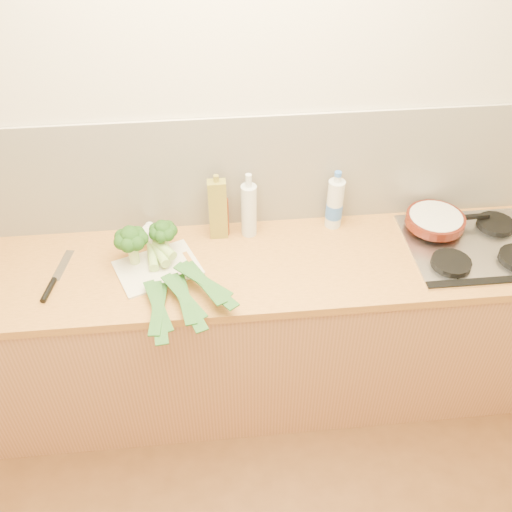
{
  "coord_description": "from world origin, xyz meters",
  "views": [
    {
      "loc": [
        -0.14,
        -0.63,
        2.55
      ],
      "look_at": [
        0.04,
        1.1,
        1.02
      ],
      "focal_mm": 40.0,
      "sensor_mm": 36.0,
      "label": 1
    }
  ],
  "objects": [
    {
      "name": "room_shell",
      "position": [
        0.0,
        1.49,
        1.17
      ],
      "size": [
        3.5,
        3.5,
        3.5
      ],
      "color": "beige",
      "rests_on": "ground"
    },
    {
      "name": "counter",
      "position": [
        0.0,
        1.2,
        0.45
      ],
      "size": [
        3.2,
        0.62,
        0.9
      ],
      "color": "#B2774A",
      "rests_on": "ground"
    },
    {
      "name": "skillet",
      "position": [
        0.88,
        1.33,
        0.96
      ],
      "size": [
        0.39,
        0.27,
        0.05
      ],
      "rotation": [
        0.0,
        0.0,
        0.04
      ],
      "color": "#53190D",
      "rests_on": "gas_hob"
    },
    {
      "name": "gas_hob",
      "position": [
        1.02,
        1.2,
        0.91
      ],
      "size": [
        0.58,
        0.5,
        0.04
      ],
      "color": "silver",
      "rests_on": "counter"
    },
    {
      "name": "leek_back",
      "position": [
        -0.29,
        1.17,
        0.97
      ],
      "size": [
        0.41,
        0.53,
        0.04
      ],
      "rotation": [
        0.0,
        0.0,
        0.63
      ],
      "color": "white",
      "rests_on": "chopping_board"
    },
    {
      "name": "amber_bottle",
      "position": [
        -0.09,
        1.41,
        1.0
      ],
      "size": [
        0.06,
        0.06,
        0.24
      ],
      "color": "brown",
      "rests_on": "counter"
    },
    {
      "name": "glass_bottle",
      "position": [
        0.03,
        1.4,
        1.03
      ],
      "size": [
        0.07,
        0.07,
        0.32
      ],
      "color": "silver",
      "rests_on": "counter"
    },
    {
      "name": "broccoli_left",
      "position": [
        -0.48,
        1.24,
        1.04
      ],
      "size": [
        0.14,
        0.15,
        0.19
      ],
      "color": "#B5CB76",
      "rests_on": "chopping_board"
    },
    {
      "name": "chopping_board",
      "position": [
        -0.38,
        1.2,
        0.91
      ],
      "size": [
        0.4,
        0.35,
        0.01
      ],
      "primitive_type": "cube",
      "rotation": [
        0.0,
        0.0,
        0.38
      ],
      "color": "silver",
      "rests_on": "counter"
    },
    {
      "name": "broccoli_right",
      "position": [
        -0.35,
        1.29,
        1.02
      ],
      "size": [
        0.12,
        0.13,
        0.17
      ],
      "color": "#B5CB76",
      "rests_on": "chopping_board"
    },
    {
      "name": "chefs_knife",
      "position": [
        -0.81,
        1.14,
        0.91
      ],
      "size": [
        0.09,
        0.33,
        0.02
      ],
      "rotation": [
        0.0,
        0.0,
        -0.19
      ],
      "color": "silver",
      "rests_on": "counter"
    },
    {
      "name": "oil_tin",
      "position": [
        -0.1,
        1.4,
        1.05
      ],
      "size": [
        0.08,
        0.05,
        0.32
      ],
      "color": "olive",
      "rests_on": "counter"
    },
    {
      "name": "leek_mid",
      "position": [
        -0.34,
        1.17,
        0.95
      ],
      "size": [
        0.28,
        0.66,
        0.04
      ],
      "rotation": [
        0.0,
        0.0,
        0.35
      ],
      "color": "white",
      "rests_on": "chopping_board"
    },
    {
      "name": "leek_front",
      "position": [
        -0.39,
        1.18,
        0.93
      ],
      "size": [
        0.14,
        0.73,
        0.04
      ],
      "rotation": [
        0.0,
        0.0,
        0.1
      ],
      "color": "white",
      "rests_on": "chopping_board"
    },
    {
      "name": "water_bottle",
      "position": [
        0.43,
        1.42,
        1.01
      ],
      "size": [
        0.08,
        0.08,
        0.27
      ],
      "color": "silver",
      "rests_on": "counter"
    }
  ]
}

